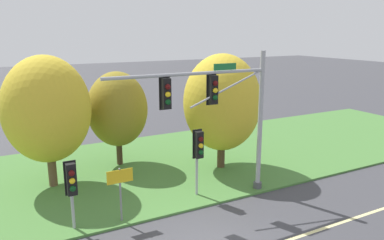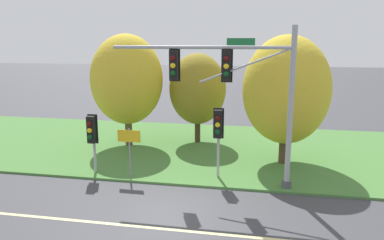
{
  "view_description": "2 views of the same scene",
  "coord_description": "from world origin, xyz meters",
  "views": [
    {
      "loc": [
        -6.37,
        -10.43,
        7.47
      ],
      "look_at": [
        1.45,
        4.33,
        3.5
      ],
      "focal_mm": 35.0,
      "sensor_mm": 36.0,
      "label": 1
    },
    {
      "loc": [
        3.18,
        -12.09,
        6.07
      ],
      "look_at": [
        0.18,
        3.67,
        2.65
      ],
      "focal_mm": 35.0,
      "sensor_mm": 36.0,
      "label": 2
    }
  ],
  "objects": [
    {
      "name": "tree_behind_signpost",
      "position": [
        4.29,
        6.25,
        3.74
      ],
      "size": [
        4.17,
        4.17,
        6.26
      ],
      "color": "#4C3823",
      "rests_on": "grass_verge"
    },
    {
      "name": "lane_stripe",
      "position": [
        0.0,
        -1.2,
        0.0
      ],
      "size": [
        36.0,
        0.16,
        0.01
      ],
      "primitive_type": "cube",
      "color": "beige",
      "rests_on": "ground"
    },
    {
      "name": "tree_nearest_road",
      "position": [
        -4.36,
        7.89,
        3.9
      ],
      "size": [
        4.05,
        4.05,
        6.35
      ],
      "color": "brown",
      "rests_on": "grass_verge"
    },
    {
      "name": "grass_verge",
      "position": [
        0.0,
        8.25,
        0.05
      ],
      "size": [
        48.0,
        11.5,
        0.1
      ],
      "primitive_type": "cube",
      "color": "#477A38",
      "rests_on": "ground"
    },
    {
      "name": "traffic_signal_mast",
      "position": [
        2.21,
        2.94,
        4.33
      ],
      "size": [
        7.5,
        0.49,
        6.54
      ],
      "color": "#9EA0A5",
      "rests_on": "grass_verge"
    },
    {
      "name": "route_sign_post",
      "position": [
        -2.48,
        2.92,
        1.63
      ],
      "size": [
        1.04,
        0.08,
        2.2
      ],
      "color": "slate",
      "rests_on": "grass_verge"
    },
    {
      "name": "pedestrian_signal_near_kerb",
      "position": [
        -4.27,
        3.04,
        2.03
      ],
      "size": [
        0.46,
        0.55,
        2.74
      ],
      "color": "#9EA0A5",
      "rests_on": "grass_verge"
    },
    {
      "name": "ground_plane",
      "position": [
        0.0,
        0.0,
        0.0
      ],
      "size": [
        160.0,
        160.0,
        0.0
      ],
      "primitive_type": "plane",
      "color": "#3D3D42"
    },
    {
      "name": "pedestrian_signal_further_along",
      "position": [
        1.36,
        3.52,
        2.36
      ],
      "size": [
        0.46,
        0.55,
        3.12
      ],
      "color": "#9EA0A5",
      "rests_on": "grass_verge"
    },
    {
      "name": "tree_left_of_mast",
      "position": [
        -0.56,
        9.32,
        3.28
      ],
      "size": [
        3.32,
        3.32,
        5.27
      ],
      "color": "#423021",
      "rests_on": "grass_verge"
    }
  ]
}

